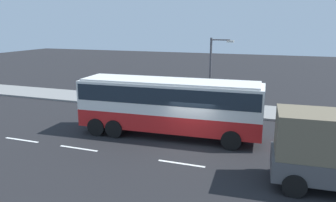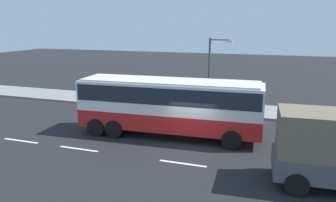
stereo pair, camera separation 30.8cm
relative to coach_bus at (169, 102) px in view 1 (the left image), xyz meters
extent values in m
plane|color=black|center=(1.77, -1.32, -2.16)|extent=(120.00, 120.00, 0.00)
cube|color=gray|center=(1.77, 7.41, -2.08)|extent=(80.00, 4.00, 0.15)
cube|color=white|center=(-7.99, -3.66, -2.15)|extent=(2.40, 0.16, 0.01)
cube|color=white|center=(-4.01, -3.66, -2.15)|extent=(2.40, 0.16, 0.01)
cube|color=white|center=(1.96, -3.66, -2.15)|extent=(2.40, 0.16, 0.01)
cube|color=red|center=(0.00, 0.00, -1.08)|extent=(11.10, 3.15, 1.04)
cube|color=white|center=(0.00, 0.00, 0.32)|extent=(11.10, 3.15, 1.77)
cube|color=#1E2833|center=(0.00, 0.00, 0.57)|extent=(10.88, 3.16, 0.97)
cube|color=#1E2833|center=(5.44, 0.29, 0.41)|extent=(0.24, 2.37, 1.41)
cube|color=white|center=(0.00, 0.00, 1.26)|extent=(10.65, 2.97, 0.12)
cylinder|color=black|center=(3.82, 1.44, -1.61)|extent=(1.11, 0.36, 1.10)
cylinder|color=black|center=(3.95, -1.03, -1.61)|extent=(1.11, 0.36, 1.10)
cylinder|color=black|center=(-3.15, 1.07, -1.61)|extent=(1.11, 0.36, 1.10)
cylinder|color=black|center=(-3.02, -1.40, -1.61)|extent=(1.11, 0.36, 1.10)
cylinder|color=black|center=(-4.35, 1.01, -1.61)|extent=(1.11, 0.36, 1.10)
cylinder|color=black|center=(-4.22, -1.46, -1.61)|extent=(1.11, 0.36, 1.10)
cylinder|color=black|center=(6.96, -2.83, -1.68)|extent=(0.98, 0.34, 0.96)
cylinder|color=black|center=(7.10, -5.15, -1.68)|extent=(0.98, 0.34, 0.96)
cylinder|color=brown|center=(-2.73, 6.41, -1.58)|extent=(0.14, 0.14, 0.85)
cylinder|color=brown|center=(-2.62, 6.29, -1.58)|extent=(0.14, 0.14, 0.85)
cylinder|color=#B2333F|center=(-2.68, 6.35, -0.84)|extent=(0.32, 0.32, 0.63)
sphere|color=#9E7051|center=(-2.68, 6.35, -0.41)|extent=(0.23, 0.23, 0.23)
cylinder|color=#38334C|center=(2.35, 7.24, -1.57)|extent=(0.14, 0.14, 0.86)
cylinder|color=#38334C|center=(2.46, 7.12, -1.57)|extent=(0.14, 0.14, 0.86)
cylinder|color=#338C4C|center=(2.40, 7.18, -0.82)|extent=(0.32, 0.32, 0.65)
sphere|color=#9E7051|center=(2.40, 7.18, -0.38)|extent=(0.23, 0.23, 0.23)
cylinder|color=#47474C|center=(1.17, 6.01, 0.79)|extent=(0.16, 0.16, 5.60)
cylinder|color=#47474C|center=(1.87, 6.01, 3.44)|extent=(1.40, 0.10, 0.10)
cube|color=silver|center=(2.57, 6.01, 3.34)|extent=(0.50, 0.24, 0.16)
camera|label=1|loc=(6.33, -17.84, 4.53)|focal=34.64mm
camera|label=2|loc=(6.04, -17.94, 4.53)|focal=34.64mm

